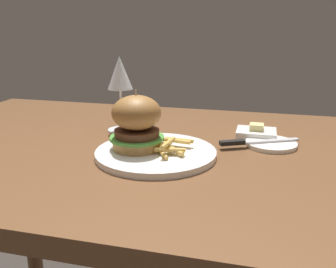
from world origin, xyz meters
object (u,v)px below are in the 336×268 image
object	(u,v)px
main_plate	(156,153)
wine_glass	(120,77)
table_knife	(252,142)
bread_plate	(271,144)
butter_dish	(256,133)
burger_sandwich	(137,122)

from	to	relation	value
main_plate	wine_glass	bearing A→B (deg)	130.45
main_plate	wine_glass	distance (m)	0.27
table_knife	bread_plate	bearing A→B (deg)	26.21
main_plate	table_knife	bearing A→B (deg)	29.54
main_plate	table_knife	distance (m)	0.23
wine_glass	table_knife	distance (m)	0.38
bread_plate	butter_dish	size ratio (longest dim) A/B	1.22
butter_dish	main_plate	bearing A→B (deg)	-136.76
main_plate	wine_glass	world-z (taller)	wine_glass
burger_sandwich	table_knife	size ratio (longest dim) A/B	0.72
wine_glass	table_knife	bearing A→B (deg)	-9.20
burger_sandwich	wine_glass	bearing A→B (deg)	121.16
wine_glass	table_knife	world-z (taller)	wine_glass
table_knife	main_plate	bearing A→B (deg)	-150.46
wine_glass	bread_plate	xyz separation A→B (m)	(0.39, -0.03, -0.14)
main_plate	bread_plate	distance (m)	0.28
main_plate	bread_plate	bearing A→B (deg)	28.96
wine_glass	main_plate	bearing A→B (deg)	-49.55
wine_glass	butter_dish	distance (m)	0.38
wine_glass	bread_plate	world-z (taller)	wine_glass
burger_sandwich	butter_dish	bearing A→B (deg)	37.63
butter_dish	wine_glass	bearing A→B (deg)	-175.81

